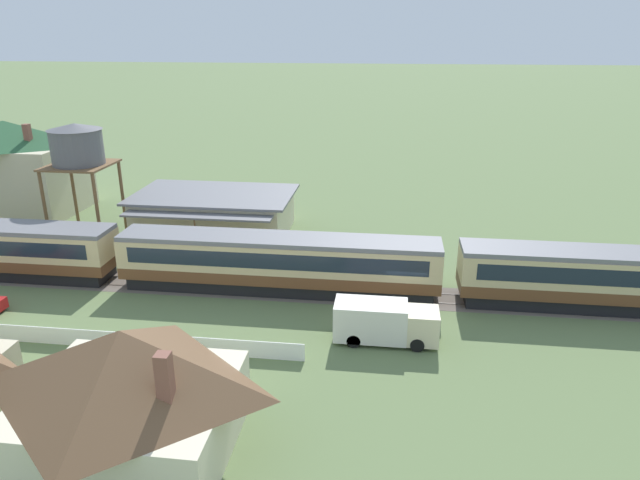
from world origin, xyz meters
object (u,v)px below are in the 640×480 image
station_house_dark_green_roof (11,166)px  cottage_brown_roof_3 (127,389)px  water_tower (77,147)px  station_building (215,213)px  passenger_train (282,261)px  delivery_truck_cream (384,322)px

station_house_dark_green_roof → cottage_brown_roof_3: station_house_dark_green_roof is taller
water_tower → cottage_brown_roof_3: size_ratio=1.08×
water_tower → cottage_brown_roof_3: bearing=-58.5°
station_building → cottage_brown_roof_3: size_ratio=1.51×
passenger_train → cottage_brown_roof_3: bearing=-101.5°
station_house_dark_green_roof → delivery_truck_cream: 42.52m
delivery_truck_cream → cottage_brown_roof_3: bearing=-134.9°
station_building → water_tower: (-10.25, -3.14, 6.21)m
delivery_truck_cream → station_building: bearing=131.5°
passenger_train → delivery_truck_cream: passenger_train is taller
station_house_dark_green_roof → delivery_truck_cream: size_ratio=2.25×
passenger_train → cottage_brown_roof_3: (-3.36, -16.55, 0.80)m
delivery_truck_cream → station_house_dark_green_roof: bearing=150.2°
water_tower → passenger_train: bearing=-23.5°
passenger_train → station_house_dark_green_roof: (-29.68, 14.98, 2.44)m
passenger_train → station_building: size_ratio=4.93×
station_building → station_house_dark_green_roof: station_house_dark_green_roof is taller
station_building → passenger_train: bearing=-53.8°
water_tower → cottage_brown_roof_3: 29.29m
station_house_dark_green_roof → delivery_truck_cream: bearing=-29.8°
cottage_brown_roof_3 → delivery_truck_cream: (10.45, 10.47, -1.74)m
station_house_dark_green_roof → water_tower: (11.23, -6.94, 3.42)m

